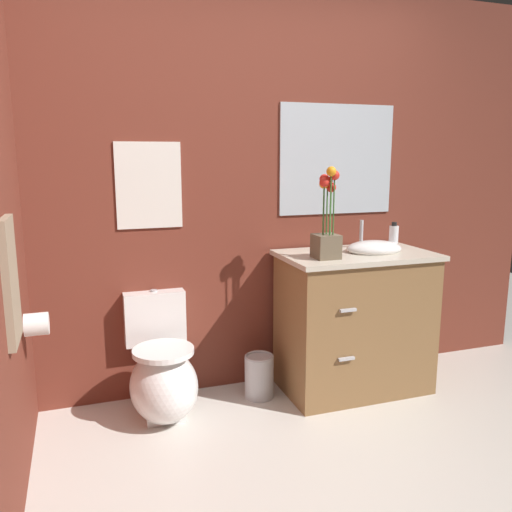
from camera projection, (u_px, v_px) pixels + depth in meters
wall_back at (272, 192)px, 3.30m from camera, size 3.94×0.05×2.50m
toilet at (162, 376)px, 2.97m from camera, size 0.38×0.59×0.69m
vanity_cabinet at (355, 320)px, 3.29m from camera, size 0.94×0.56×1.07m
flower_vase at (327, 226)px, 3.00m from camera, size 0.14×0.14×0.53m
soap_bottle at (394, 237)px, 3.29m from camera, size 0.06×0.06×0.18m
trash_bin at (259, 376)px, 3.22m from camera, size 0.18×0.18×0.27m
wall_poster at (149, 186)px, 3.01m from camera, size 0.38×0.01×0.50m
wall_mirror at (337, 160)px, 3.37m from camera, size 0.80×0.01×0.70m
hanging_towel at (11, 281)px, 2.12m from camera, size 0.03×0.28×0.52m
toilet_paper_roll at (37, 324)px, 2.50m from camera, size 0.11×0.11×0.11m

